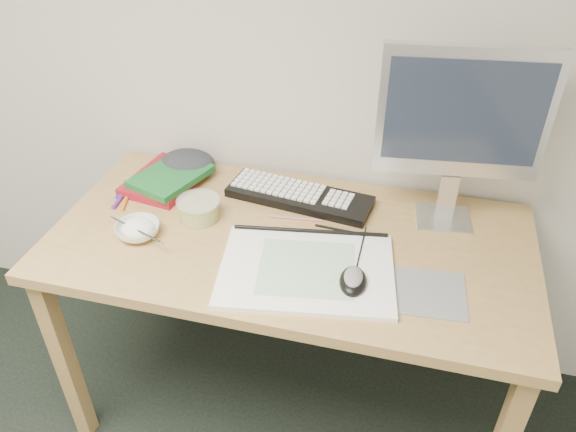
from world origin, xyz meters
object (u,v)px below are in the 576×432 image
object	(u,v)px
desk	(290,259)
rice_bowl	(138,230)
monitor	(462,119)
keyboard	(299,197)
sketchpad	(307,270)

from	to	relation	value
desk	rice_bowl	bearing A→B (deg)	-166.66
monitor	rice_bowl	bearing A→B (deg)	-167.15
desk	keyboard	bearing A→B (deg)	95.41
desk	rice_bowl	world-z (taller)	rice_bowl
keyboard	monitor	world-z (taller)	monitor
sketchpad	rice_bowl	xyz separation A→B (m)	(-0.51, 0.03, 0.01)
monitor	desk	bearing A→B (deg)	-161.27
keyboard	rice_bowl	distance (m)	0.51
desk	monitor	world-z (taller)	monitor
keyboard	rice_bowl	xyz separation A→B (m)	(-0.41, -0.30, 0.01)
keyboard	rice_bowl	size ratio (longest dim) A/B	3.62
desk	rice_bowl	xyz separation A→B (m)	(-0.43, -0.10, 0.10)
rice_bowl	sketchpad	bearing A→B (deg)	-3.63
sketchpad	rice_bowl	bearing A→B (deg)	167.38
desk	keyboard	distance (m)	0.22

